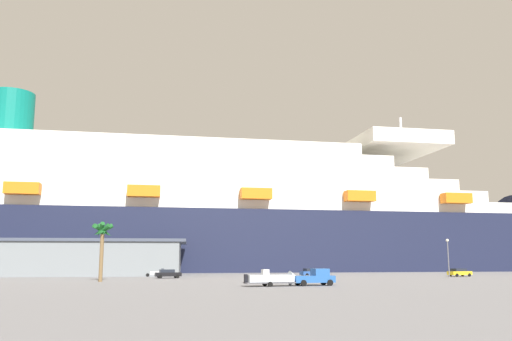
{
  "coord_description": "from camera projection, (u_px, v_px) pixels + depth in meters",
  "views": [
    {
      "loc": [
        -23.38,
        -89.14,
        3.46
      ],
      "look_at": [
        3.26,
        30.9,
        23.81
      ],
      "focal_mm": 37.57,
      "sensor_mm": 36.0,
      "label": 1
    }
  ],
  "objects": [
    {
      "name": "street_lamp",
      "position": [
        448.0,
        252.0,
        103.55
      ],
      "size": [
        0.56,
        0.56,
        7.31
      ],
      "color": "slate",
      "rests_on": "ground_plane"
    },
    {
      "name": "parked_car_silver_sedan",
      "position": [
        157.0,
        272.0,
        107.07
      ],
      "size": [
        4.98,
        2.56,
        1.58
      ],
      "color": "silver",
      "rests_on": "ground_plane"
    },
    {
      "name": "palm_tree",
      "position": [
        102.0,
        234.0,
        82.99
      ],
      "size": [
        3.38,
        3.44,
        9.13
      ],
      "color": "brown",
      "rests_on": "ground_plane"
    },
    {
      "name": "parked_car_yellow_taxi",
      "position": [
        459.0,
        272.0,
        106.51
      ],
      "size": [
        5.0,
        2.7,
        1.58
      ],
      "color": "yellow",
      "rests_on": "ground_plane"
    },
    {
      "name": "pickup_truck",
      "position": [
        315.0,
        278.0,
        70.33
      ],
      "size": [
        5.77,
        2.72,
        2.2
      ],
      "color": "#2659A5",
      "rests_on": "ground_plane"
    },
    {
      "name": "ground_plane",
      "position": [
        243.0,
        275.0,
        119.19
      ],
      "size": [
        600.0,
        600.0,
        0.0
      ],
      "primitive_type": "plane",
      "color": "gray"
    },
    {
      "name": "parked_car_black_coupe",
      "position": [
        168.0,
        274.0,
        97.33
      ],
      "size": [
        4.85,
        2.4,
        1.58
      ],
      "color": "black",
      "rests_on": "ground_plane"
    },
    {
      "name": "parked_car_blue_suv",
      "position": [
        311.0,
        272.0,
        106.84
      ],
      "size": [
        4.65,
        2.61,
        1.58
      ],
      "color": "#264C99",
      "rests_on": "ground_plane"
    },
    {
      "name": "cruise_ship",
      "position": [
        154.0,
        217.0,
        148.47
      ],
      "size": [
        286.24,
        41.24,
        53.93
      ],
      "color": "#191E38",
      "rests_on": "ground_plane"
    },
    {
      "name": "terminal_building",
      "position": [
        28.0,
        257.0,
        114.62
      ],
      "size": [
        69.27,
        30.29,
        7.52
      ],
      "color": "slate",
      "rests_on": "ground_plane"
    },
    {
      "name": "small_boat_on_trailer",
      "position": [
        275.0,
        279.0,
        68.6
      ],
      "size": [
        8.33,
        2.69,
        2.15
      ],
      "color": "#595960",
      "rests_on": "ground_plane"
    }
  ]
}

